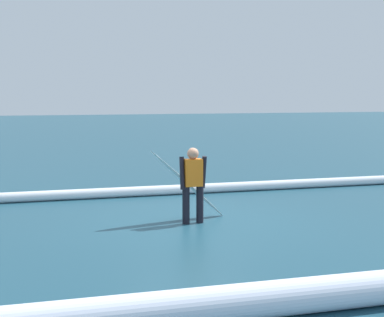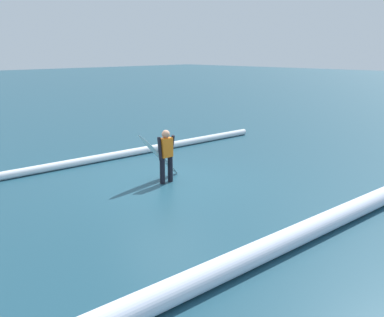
{
  "view_description": "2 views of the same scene",
  "coord_description": "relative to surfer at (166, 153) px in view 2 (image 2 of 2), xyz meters",
  "views": [
    {
      "loc": [
        3.67,
        9.99,
        2.39
      ],
      "look_at": [
        0.33,
        0.79,
        1.33
      ],
      "focal_mm": 52.4,
      "sensor_mm": 36.0,
      "label": 1
    },
    {
      "loc": [
        7.53,
        8.51,
        3.51
      ],
      "look_at": [
        0.55,
        1.57,
        1.02
      ],
      "focal_mm": 40.35,
      "sensor_mm": 36.0,
      "label": 2
    }
  ],
  "objects": [
    {
      "name": "surfboard",
      "position": [
        -0.01,
        -0.3,
        -0.11
      ],
      "size": [
        1.65,
        0.51,
        1.44
      ],
      "color": "white",
      "rests_on": "ground_plane"
    },
    {
      "name": "wave_crest_foreground",
      "position": [
        2.02,
        -3.33,
        -0.7
      ],
      "size": [
        17.85,
        1.38,
        0.24
      ],
      "primitive_type": "cylinder",
      "rotation": [
        0.0,
        1.57,
        -0.06
      ],
      "color": "white",
      "rests_on": "ground_plane"
    },
    {
      "name": "surfer",
      "position": [
        0.0,
        0.0,
        0.0
      ],
      "size": [
        0.52,
        0.22,
        1.45
      ],
      "rotation": [
        0.0,
        0.0,
        3.12
      ],
      "color": "black",
      "rests_on": "ground_plane"
    },
    {
      "name": "wave_crest_midground",
      "position": [
        1.35,
        4.57,
        -0.62
      ],
      "size": [
        24.7,
        2.28,
        0.4
      ],
      "primitive_type": "cylinder",
      "rotation": [
        0.0,
        1.57,
        -0.08
      ],
      "color": "white",
      "rests_on": "ground_plane"
    },
    {
      "name": "ground_plane",
      "position": [
        -0.06,
        -0.11,
        -0.82
      ],
      "size": [
        138.31,
        138.31,
        0.0
      ],
      "primitive_type": "plane",
      "color": "#1D4658"
    }
  ]
}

